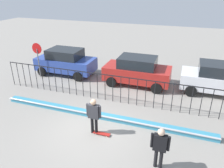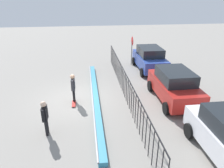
# 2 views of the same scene
# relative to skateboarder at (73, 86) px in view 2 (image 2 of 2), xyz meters

# --- Properties ---
(ground_plane) EXTENTS (60.00, 60.00, 0.00)m
(ground_plane) POSITION_rel_skateboarder_xyz_m (-0.18, 0.08, -1.03)
(ground_plane) COLOR gray
(bowl_coping_ledge) EXTENTS (11.00, 0.40, 0.27)m
(bowl_coping_ledge) POSITION_rel_skateboarder_xyz_m (-0.18, 1.24, -0.91)
(bowl_coping_ledge) COLOR teal
(bowl_coping_ledge) RESTS_ON ground
(perimeter_fence) EXTENTS (14.04, 0.04, 1.61)m
(perimeter_fence) POSITION_rel_skateboarder_xyz_m (-0.18, 3.06, -0.03)
(perimeter_fence) COLOR black
(perimeter_fence) RESTS_ON ground
(skateboarder) EXTENTS (0.69, 0.26, 1.72)m
(skateboarder) POSITION_rel_skateboarder_xyz_m (0.00, 0.00, 0.00)
(skateboarder) COLOR black
(skateboarder) RESTS_ON ground
(skateboard) EXTENTS (0.80, 0.20, 0.07)m
(skateboard) POSITION_rel_skateboarder_xyz_m (0.35, -0.02, -0.97)
(skateboard) COLOR #A51E19
(skateboard) RESTS_ON ground
(camera_operator) EXTENTS (0.68, 0.26, 1.68)m
(camera_operator) POSITION_rel_skateboarder_xyz_m (3.00, -1.10, -0.02)
(camera_operator) COLOR black
(camera_operator) RESTS_ON ground
(parked_car_blue) EXTENTS (4.30, 2.12, 1.90)m
(parked_car_blue) POSITION_rel_skateboarder_xyz_m (-4.86, 5.94, -0.06)
(parked_car_blue) COLOR #2D479E
(parked_car_blue) RESTS_ON ground
(parked_car_red) EXTENTS (4.30, 2.12, 1.90)m
(parked_car_red) POSITION_rel_skateboarder_xyz_m (0.55, 5.83, -0.06)
(parked_car_red) COLOR #B2231E
(parked_car_red) RESTS_ON ground
(stop_sign) EXTENTS (0.76, 0.07, 2.50)m
(stop_sign) POSITION_rel_skateboarder_xyz_m (-6.33, 4.77, 0.59)
(stop_sign) COLOR slate
(stop_sign) RESTS_ON ground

